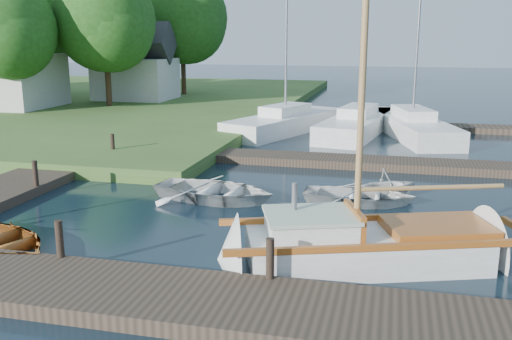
% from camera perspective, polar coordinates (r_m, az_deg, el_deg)
% --- Properties ---
extents(ground, '(160.00, 160.00, 0.00)m').
position_cam_1_polar(ground, '(16.12, 0.00, -4.16)').
color(ground, black).
rests_on(ground, ground).
extents(near_dock, '(18.00, 2.20, 0.30)m').
position_cam_1_polar(near_dock, '(10.73, -7.83, -12.72)').
color(near_dock, '#30271D').
rests_on(near_dock, ground).
extents(left_dock, '(2.20, 18.00, 0.30)m').
position_cam_1_polar(left_dock, '(21.08, -20.24, -0.37)').
color(left_dock, '#30271D').
rests_on(left_dock, ground).
extents(far_dock, '(14.00, 1.60, 0.30)m').
position_cam_1_polar(far_dock, '(22.00, 9.12, 0.83)').
color(far_dock, '#30271D').
rests_on(far_dock, ground).
extents(mooring_post_1, '(0.16, 0.16, 0.80)m').
position_cam_1_polar(mooring_post_1, '(12.65, -19.05, -6.53)').
color(mooring_post_1, black).
rests_on(mooring_post_1, near_dock).
extents(mooring_post_2, '(0.16, 0.16, 0.80)m').
position_cam_1_polar(mooring_post_2, '(10.97, 1.42, -8.83)').
color(mooring_post_2, black).
rests_on(mooring_post_2, near_dock).
extents(mooring_post_4, '(0.16, 0.16, 0.80)m').
position_cam_1_polar(mooring_post_4, '(18.81, -21.20, -0.32)').
color(mooring_post_4, black).
rests_on(mooring_post_4, left_dock).
extents(mooring_post_5, '(0.16, 0.16, 0.80)m').
position_cam_1_polar(mooring_post_5, '(22.98, -14.15, 2.53)').
color(mooring_post_5, black).
rests_on(mooring_post_5, left_dock).
extents(sailboat, '(7.39, 4.22, 9.83)m').
position_cam_1_polar(sailboat, '(12.67, 11.52, -7.73)').
color(sailboat, silver).
rests_on(sailboat, ground).
extents(tender_a, '(4.14, 3.27, 0.78)m').
position_cam_1_polar(tender_a, '(17.16, -4.16, -1.76)').
color(tender_a, silver).
rests_on(tender_a, ground).
extents(tender_c, '(3.24, 2.31, 0.67)m').
position_cam_1_polar(tender_c, '(17.06, 10.29, -2.21)').
color(tender_c, silver).
rests_on(tender_c, ground).
extents(tender_d, '(2.52, 2.42, 1.02)m').
position_cam_1_polar(tender_d, '(17.76, 12.97, -1.14)').
color(tender_d, silver).
rests_on(tender_d, ground).
extents(marina_boat_0, '(5.09, 8.53, 11.00)m').
position_cam_1_polar(marina_boat_0, '(29.32, 2.95, 4.91)').
color(marina_boat_0, silver).
rests_on(marina_boat_0, ground).
extents(marina_boat_1, '(3.65, 9.01, 11.50)m').
position_cam_1_polar(marina_boat_1, '(29.33, 10.15, 4.73)').
color(marina_boat_1, silver).
rests_on(marina_boat_1, ground).
extents(marina_boat_2, '(4.48, 8.99, 11.80)m').
position_cam_1_polar(marina_boat_2, '(29.14, 15.36, 4.41)').
color(marina_boat_2, silver).
rests_on(marina_boat_2, ground).
extents(house_a, '(6.30, 5.00, 6.29)m').
position_cam_1_polar(house_a, '(38.99, -23.97, 9.42)').
color(house_a, beige).
rests_on(house_a, shore).
extents(house_c, '(5.25, 4.00, 5.28)m').
position_cam_1_polar(house_c, '(41.00, -11.96, 9.86)').
color(house_c, beige).
rests_on(house_c, shore).
extents(tree_2, '(5.83, 5.75, 7.82)m').
position_cam_1_polar(tree_2, '(36.18, -23.64, 12.88)').
color(tree_2, '#332114').
rests_on(tree_2, shore).
extents(tree_3, '(6.41, 6.38, 8.74)m').
position_cam_1_polar(tree_3, '(37.42, -14.87, 14.36)').
color(tree_3, '#332114').
rests_on(tree_3, shore).
extents(tree_4, '(7.01, 7.01, 9.66)m').
position_cam_1_polar(tree_4, '(45.04, -21.69, 14.34)').
color(tree_4, '#332114').
rests_on(tree_4, shore).
extents(tree_7, '(6.83, 6.83, 9.38)m').
position_cam_1_polar(tree_7, '(43.89, -7.40, 14.97)').
color(tree_7, '#332114').
rests_on(tree_7, shore).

